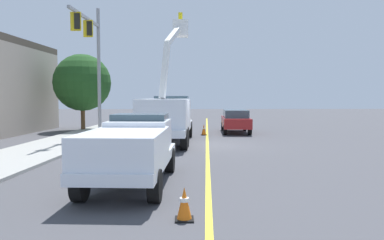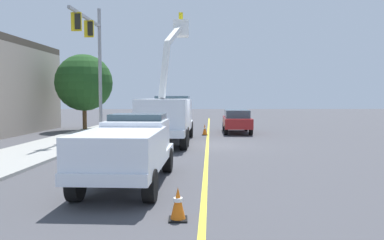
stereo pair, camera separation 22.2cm
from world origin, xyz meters
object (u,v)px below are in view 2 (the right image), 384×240
object	(u,v)px
utility_bucket_truck	(168,115)
traffic_cone_leading	(178,204)
service_pickup_truck	(129,148)
passing_minivan	(237,120)
traffic_signal_mast	(93,51)
traffic_cone_mid_front	(205,130)

from	to	relation	value
utility_bucket_truck	traffic_cone_leading	distance (m)	13.39
service_pickup_truck	traffic_cone_leading	xyz separation A→B (m)	(-3.21, -1.53, -0.77)
service_pickup_truck	utility_bucket_truck	bearing A→B (deg)	-4.22
service_pickup_truck	passing_minivan	distance (m)	16.72
passing_minivan	traffic_signal_mast	bearing A→B (deg)	111.16
utility_bucket_truck	traffic_signal_mast	xyz separation A→B (m)	(2.00, 4.73, 3.88)
passing_minivan	traffic_cone_leading	distance (m)	19.41
traffic_cone_mid_front	utility_bucket_truck	bearing A→B (deg)	149.74
traffic_cone_leading	traffic_signal_mast	distance (m)	17.06
passing_minivan	traffic_cone_mid_front	distance (m)	3.02
passing_minivan	service_pickup_truck	bearing A→B (deg)	160.71
traffic_cone_leading	traffic_cone_mid_front	xyz separation A→B (m)	(17.31, -1.55, 0.03)
service_pickup_truck	traffic_signal_mast	distance (m)	13.47
traffic_cone_leading	traffic_cone_mid_front	size ratio (longest dim) A/B	0.93
service_pickup_truck	traffic_cone_mid_front	xyz separation A→B (m)	(14.10, -3.08, -0.74)
passing_minivan	traffic_cone_mid_front	bearing A→B (deg)	124.45
traffic_cone_mid_front	traffic_signal_mast	world-z (taller)	traffic_signal_mast
passing_minivan	traffic_cone_mid_front	world-z (taller)	passing_minivan
utility_bucket_truck	traffic_signal_mast	size ratio (longest dim) A/B	1.00
utility_bucket_truck	passing_minivan	xyz separation A→B (m)	(5.68, -4.78, -0.65)
utility_bucket_truck	traffic_cone_mid_front	distance (m)	4.80
service_pickup_truck	traffic_cone_mid_front	bearing A→B (deg)	-12.32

